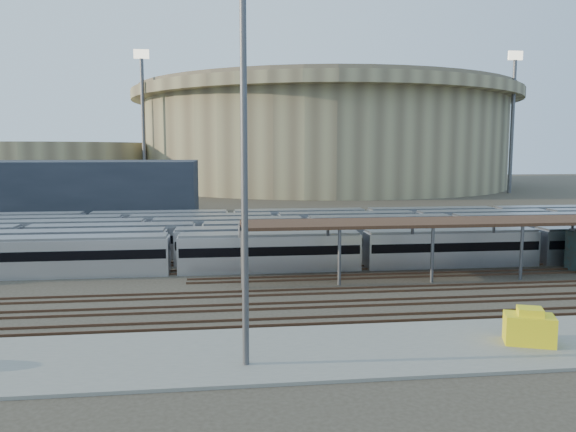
# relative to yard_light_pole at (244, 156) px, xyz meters

# --- Properties ---
(ground) EXTENTS (420.00, 420.00, 0.00)m
(ground) POSITION_rel_yard_light_pole_xyz_m (8.58, 16.77, -11.68)
(ground) COLOR #383026
(ground) RESTS_ON ground
(apron) EXTENTS (50.00, 9.00, 0.20)m
(apron) POSITION_rel_yard_light_pole_xyz_m (3.58, 1.77, -11.58)
(apron) COLOR gray
(apron) RESTS_ON ground
(subway_trains) EXTENTS (126.96, 23.90, 3.60)m
(subway_trains) POSITION_rel_yard_light_pole_xyz_m (9.23, 35.27, -9.88)
(subway_trains) COLOR silver
(subway_trains) RESTS_ON ground
(inspection_shed) EXTENTS (60.30, 6.00, 5.30)m
(inspection_shed) POSITION_rel_yard_light_pole_xyz_m (30.58, 20.77, -6.69)
(inspection_shed) COLOR #4F4F53
(inspection_shed) RESTS_ON ground
(empty_tracks) EXTENTS (170.00, 9.62, 0.18)m
(empty_tracks) POSITION_rel_yard_light_pole_xyz_m (8.58, 11.77, -11.59)
(empty_tracks) COLOR #4C3323
(empty_tracks) RESTS_ON ground
(stadium) EXTENTS (124.00, 124.00, 32.50)m
(stadium) POSITION_rel_yard_light_pole_xyz_m (33.58, 156.77, 4.79)
(stadium) COLOR #938B64
(stadium) RESTS_ON ground
(secondary_arena) EXTENTS (56.00, 56.00, 14.00)m
(secondary_arena) POSITION_rel_yard_light_pole_xyz_m (-51.42, 146.77, -4.68)
(secondary_arena) COLOR #938B64
(secondary_arena) RESTS_ON ground
(service_building) EXTENTS (42.00, 20.00, 10.00)m
(service_building) POSITION_rel_yard_light_pole_xyz_m (-26.42, 71.77, -6.68)
(service_building) COLOR #1E232D
(service_building) RESTS_ON ground
(floodlight_0) EXTENTS (4.00, 1.00, 38.40)m
(floodlight_0) POSITION_rel_yard_light_pole_xyz_m (-21.42, 126.77, 8.97)
(floodlight_0) COLOR #4F4F53
(floodlight_0) RESTS_ON ground
(floodlight_2) EXTENTS (4.00, 1.00, 38.40)m
(floodlight_2) POSITION_rel_yard_light_pole_xyz_m (78.58, 116.77, 8.97)
(floodlight_2) COLOR #4F4F53
(floodlight_2) RESTS_ON ground
(floodlight_3) EXTENTS (4.00, 1.00, 38.40)m
(floodlight_3) POSITION_rel_yard_light_pole_xyz_m (-1.42, 176.77, 8.97)
(floodlight_3) COLOR #4F4F53
(floodlight_3) RESTS_ON ground
(yard_light_pole) EXTENTS (0.82, 0.36, 22.79)m
(yard_light_pole) POSITION_rel_yard_light_pole_xyz_m (0.00, 0.00, 0.00)
(yard_light_pole) COLOR #4F4F53
(yard_light_pole) RESTS_ON apron
(yellow_equipment) EXTENTS (3.31, 2.69, 1.79)m
(yellow_equipment) POSITION_rel_yard_light_pole_xyz_m (17.35, 1.23, -10.58)
(yellow_equipment) COLOR yellow
(yellow_equipment) RESTS_ON apron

